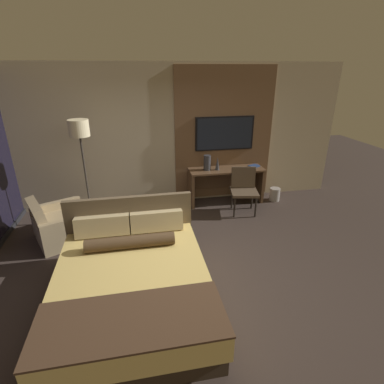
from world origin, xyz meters
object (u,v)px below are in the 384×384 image
at_px(bed, 133,283).
at_px(vase_short, 207,163).
at_px(armchair_by_window, 61,225).
at_px(floor_lamp, 80,137).
at_px(desk, 226,180).
at_px(book, 254,166).
at_px(waste_bin, 275,194).
at_px(vase_tall, 217,164).
at_px(desk_chair, 244,186).
at_px(tv, 225,133).

relative_size(bed, vase_short, 7.27).
relative_size(armchair_by_window, floor_lamp, 0.61).
bearing_deg(floor_lamp, desk, 8.40).
xyz_separation_m(armchair_by_window, vase_short, (2.72, 0.94, 0.65)).
distance_m(armchair_by_window, floor_lamp, 1.51).
bearing_deg(armchair_by_window, book, -100.92).
height_order(desk, waste_bin, desk).
xyz_separation_m(armchair_by_window, vase_tall, (2.93, 0.90, 0.63)).
bearing_deg(desk, waste_bin, -8.45).
height_order(desk_chair, floor_lamp, floor_lamp).
distance_m(armchair_by_window, vase_short, 2.95).
relative_size(armchair_by_window, vase_tall, 4.32).
bearing_deg(desk_chair, vase_short, 153.25).
relative_size(desk, tv, 1.27).
bearing_deg(book, vase_short, -179.09).
distance_m(floor_lamp, vase_tall, 2.65).
bearing_deg(vase_tall, desk_chair, -46.32).
bearing_deg(book, armchair_by_window, -165.64).
relative_size(desk_chair, floor_lamp, 0.47).
distance_m(desk, armchair_by_window, 3.29).
distance_m(bed, vase_tall, 3.24).
bearing_deg(desk_chair, armchair_by_window, -161.48).
distance_m(desk, tv, 0.96).
xyz_separation_m(desk_chair, armchair_by_window, (-3.35, -0.46, -0.27)).
relative_size(tv, waste_bin, 4.38).
bearing_deg(bed, tv, 55.80).
bearing_deg(vase_tall, armchair_by_window, -162.87).
distance_m(desk_chair, waste_bin, 1.01).
relative_size(desk_chair, waste_bin, 3.16).
bearing_deg(desk, vase_tall, -163.65).
bearing_deg(vase_short, floor_lamp, -170.64).
bearing_deg(floor_lamp, waste_bin, 3.65).
height_order(desk, armchair_by_window, armchair_by_window).
bearing_deg(desk, book, -0.49).
bearing_deg(vase_short, tv, 28.47).
relative_size(tv, armchair_by_window, 1.07).
xyz_separation_m(vase_short, book, (1.02, 0.02, -0.14)).
height_order(floor_lamp, vase_tall, floor_lamp).
distance_m(vase_short, book, 1.03).
bearing_deg(vase_short, desk, 2.97).
relative_size(floor_lamp, book, 7.27).
distance_m(tv, desk_chair, 1.17).
relative_size(bed, desk_chair, 2.51).
distance_m(tv, vase_tall, 0.65).
relative_size(tv, vase_short, 4.01).
bearing_deg(bed, vase_short, 59.78).
distance_m(bed, book, 3.77).
relative_size(desk_chair, book, 3.40).
height_order(armchair_by_window, vase_tall, vase_tall).
distance_m(desk, waste_bin, 1.15).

